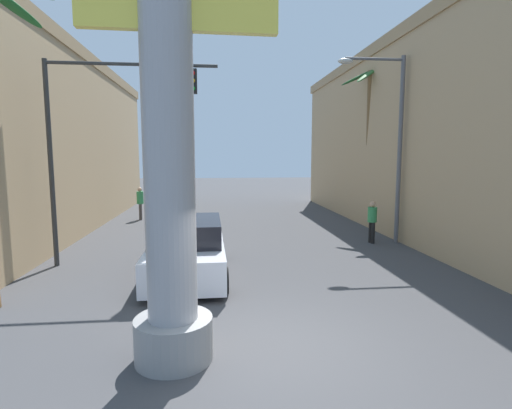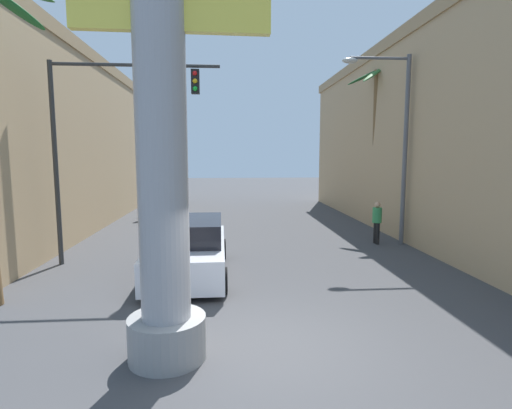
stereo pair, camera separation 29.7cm
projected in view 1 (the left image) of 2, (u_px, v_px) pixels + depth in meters
name	position (u px, v px, depth m)	size (l,w,h in m)	color
ground_plane	(240.00, 235.00, 16.67)	(86.23, 86.23, 0.00)	#424244
building_left	(26.00, 143.00, 18.20)	(6.57, 20.38, 7.74)	tan
building_right	(484.00, 135.00, 15.66)	(7.31, 27.54, 8.17)	tan
neon_sign_pole	(166.00, 46.00, 5.89)	(3.30, 1.26, 10.65)	#9E9EA3
street_lamp	(390.00, 131.00, 14.56)	(2.51, 0.28, 6.85)	#59595E
traffic_light_mast	(102.00, 123.00, 11.63)	(4.95, 0.32, 6.01)	#333333
car_lead	(188.00, 249.00, 10.96)	(2.12, 4.67, 1.56)	black
palm_tree_mid_right	(373.00, 127.00, 18.28)	(3.28, 3.37, 7.30)	brown
pedestrian_mid_right	(372.00, 219.00, 15.00)	(0.36, 0.36, 1.59)	black
pedestrian_far_left	(140.00, 201.00, 20.48)	(0.38, 0.38, 1.68)	#3F3833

